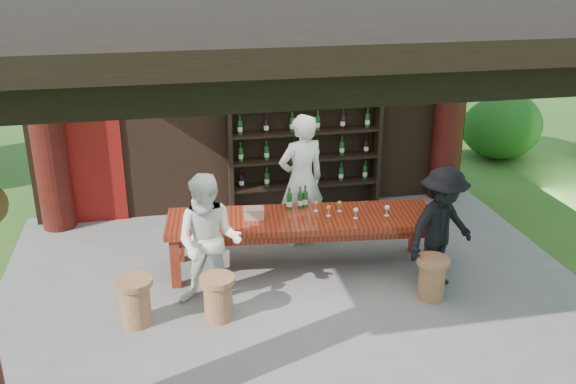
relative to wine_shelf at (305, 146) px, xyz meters
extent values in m
plane|color=#2D5119|center=(-0.69, -2.45, -1.08)|extent=(90.00, 90.00, 0.00)
cube|color=slate|center=(-0.69, -2.45, -1.13)|extent=(7.40, 5.90, 0.10)
cube|color=black|center=(-0.69, 0.30, 0.57)|extent=(7.00, 0.18, 3.30)
cube|color=maroon|center=(-3.29, 0.20, -0.08)|extent=(0.95, 0.06, 2.00)
cylinder|color=#380C0A|center=(-3.84, 0.10, 0.57)|extent=(0.50, 0.50, 3.30)
cylinder|color=#380C0A|center=(2.46, 0.10, 0.57)|extent=(0.50, 0.50, 3.30)
cube|color=black|center=(-0.69, -4.85, 2.07)|extent=(6.70, 0.35, 0.35)
cube|color=black|center=(2.46, -2.45, 2.07)|extent=(0.30, 5.20, 0.30)
cube|color=black|center=(-0.69, -2.45, 2.32)|extent=(7.50, 6.00, 0.20)
cube|color=#621B0E|center=(-0.48, -1.95, -0.37)|extent=(3.59, 1.28, 0.08)
cube|color=#621B0E|center=(-0.48, -1.95, -0.47)|extent=(3.38, 1.11, 0.12)
cube|color=#621B0E|center=(-2.15, -2.12, -0.74)|extent=(0.13, 0.13, 0.67)
cube|color=#621B0E|center=(1.10, -2.48, -0.74)|extent=(0.13, 0.13, 0.67)
cube|color=#621B0E|center=(-2.07, -1.42, -0.74)|extent=(0.13, 0.13, 0.67)
cube|color=#621B0E|center=(1.18, -1.78, -0.74)|extent=(0.13, 0.13, 0.67)
cylinder|color=#94573B|center=(-1.70, -2.97, -0.84)|extent=(0.33, 0.33, 0.48)
cylinder|color=#94573B|center=(-1.70, -2.97, -0.57)|extent=(0.41, 0.41, 0.07)
cylinder|color=#94573B|center=(0.91, -3.03, -0.84)|extent=(0.32, 0.32, 0.47)
cylinder|color=#94573B|center=(0.91, -3.03, -0.57)|extent=(0.41, 0.41, 0.06)
cylinder|color=#94573B|center=(-2.64, -2.89, -0.83)|extent=(0.34, 0.34, 0.50)
cylinder|color=#94573B|center=(-2.64, -2.89, -0.54)|extent=(0.43, 0.43, 0.07)
imported|color=white|center=(-0.32, -1.20, -0.12)|extent=(0.80, 0.63, 1.92)
imported|color=white|center=(-1.75, -2.63, -0.25)|extent=(0.96, 0.85, 1.66)
imported|color=black|center=(1.11, -2.74, -0.29)|extent=(1.17, 0.94, 1.59)
cube|color=#BF6672|center=(-1.10, -1.87, -0.26)|extent=(0.28, 0.21, 0.14)
ellipsoid|color=#194C14|center=(4.44, 1.84, -0.50)|extent=(1.60, 1.60, 1.36)
camera|label=1|loc=(-2.20, -9.43, 3.05)|focal=40.00mm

